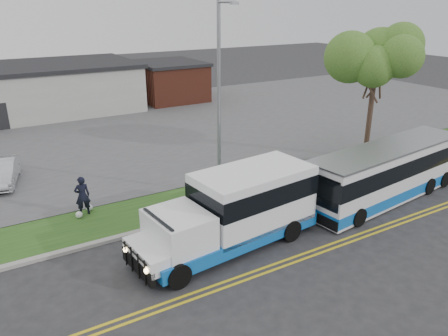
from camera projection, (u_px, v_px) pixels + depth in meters
ground at (192, 232)px, 19.21m from camera, size 140.00×140.00×0.00m
lane_line_north at (239, 277)px, 16.11m from camera, size 70.00×0.12×0.01m
lane_line_south at (243, 281)px, 15.87m from camera, size 70.00×0.12×0.01m
curb at (181, 221)px, 20.07m from camera, size 80.00×0.30×0.15m
verge at (166, 207)px, 21.52m from camera, size 80.00×3.30×0.10m
parking_lot at (91, 136)px, 32.86m from camera, size 80.00×25.00×0.10m
brick_wing at (169, 81)px, 44.41m from camera, size 6.30×7.30×3.90m
tree_east at (376, 61)px, 26.06m from camera, size 5.20×5.20×8.33m
streetlight_near at (220, 97)px, 20.96m from camera, size 0.35×1.53×9.50m
shuttle_bus at (238, 207)px, 17.84m from camera, size 8.28×3.42×3.09m
transit_bus at (387, 172)px, 22.07m from camera, size 10.31×3.41×2.81m
pedestrian at (82, 196)px, 20.30m from camera, size 0.72×0.49×1.91m
parked_car_a at (2, 172)px, 23.92m from camera, size 2.31×4.30×1.35m
grocery_bag_left at (79, 215)px, 20.24m from camera, size 0.32×0.32×0.32m
grocery_bag_right at (89, 208)px, 20.93m from camera, size 0.32×0.32×0.32m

